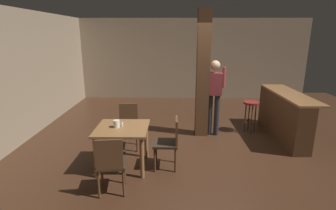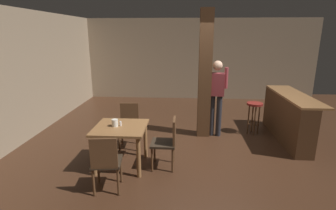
{
  "view_description": "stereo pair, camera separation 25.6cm",
  "coord_description": "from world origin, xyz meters",
  "views": [
    {
      "loc": [
        -0.76,
        -4.9,
        2.28
      ],
      "look_at": [
        -0.83,
        0.02,
        0.94
      ],
      "focal_mm": 28.0,
      "sensor_mm": 36.0,
      "label": 1
    },
    {
      "loc": [
        -0.51,
        -4.89,
        2.28
      ],
      "look_at": [
        -0.83,
        0.02,
        0.94
      ],
      "focal_mm": 28.0,
      "sensor_mm": 36.0,
      "label": 2
    }
  ],
  "objects": [
    {
      "name": "ground_plane",
      "position": [
        0.0,
        0.0,
        0.0
      ],
      "size": [
        10.8,
        10.8,
        0.0
      ],
      "primitive_type": "plane",
      "color": "#382114"
    },
    {
      "name": "wall_back",
      "position": [
        0.0,
        4.5,
        1.4
      ],
      "size": [
        8.0,
        0.1,
        2.8
      ],
      "primitive_type": "cube",
      "color": "gray",
      "rests_on": "ground_plane"
    },
    {
      "name": "wall_left",
      "position": [
        -4.0,
        0.0,
        1.4
      ],
      "size": [
        0.1,
        9.0,
        2.8
      ],
      "primitive_type": "cube",
      "color": "gray",
      "rests_on": "ground_plane"
    },
    {
      "name": "pillar",
      "position": [
        -0.07,
        0.88,
        1.4
      ],
      "size": [
        0.28,
        0.28,
        2.8
      ],
      "primitive_type": "cube",
      "color": "#4C301C",
      "rests_on": "ground_plane"
    },
    {
      "name": "dining_table",
      "position": [
        -1.61,
        -0.71,
        0.61
      ],
      "size": [
        0.88,
        0.88,
        0.74
      ],
      "color": "brown",
      "rests_on": "ground_plane"
    },
    {
      "name": "chair_east",
      "position": [
        -0.79,
        -0.72,
        0.51
      ],
      "size": [
        0.42,
        0.42,
        0.89
      ],
      "color": "#2D2319",
      "rests_on": "ground_plane"
    },
    {
      "name": "chair_south",
      "position": [
        -1.63,
        -1.53,
        0.51
      ],
      "size": [
        0.47,
        0.47,
        0.89
      ],
      "color": "#2D2319",
      "rests_on": "ground_plane"
    },
    {
      "name": "chair_north",
      "position": [
        -1.64,
        0.13,
        0.51
      ],
      "size": [
        0.45,
        0.45,
        0.89
      ],
      "color": "#2D2319",
      "rests_on": "ground_plane"
    },
    {
      "name": "napkin_cup",
      "position": [
        -1.7,
        -0.71,
        0.8
      ],
      "size": [
        0.11,
        0.11,
        0.13
      ],
      "primitive_type": "cylinder",
      "color": "silver",
      "rests_on": "dining_table"
    },
    {
      "name": "salt_shaker",
      "position": [
        -1.61,
        -0.68,
        0.78
      ],
      "size": [
        0.03,
        0.03,
        0.08
      ],
      "primitive_type": "cylinder",
      "color": "silver",
      "rests_on": "dining_table"
    },
    {
      "name": "standing_person",
      "position": [
        0.19,
        0.85,
        1.0
      ],
      "size": [
        0.47,
        0.25,
        1.72
      ],
      "color": "maroon",
      "rests_on": "ground_plane"
    },
    {
      "name": "bar_counter",
      "position": [
        1.75,
        0.75,
        0.52
      ],
      "size": [
        0.56,
        2.13,
        1.01
      ],
      "color": "brown",
      "rests_on": "ground_plane"
    },
    {
      "name": "bar_stool_near",
      "position": [
        1.1,
        1.01,
        0.57
      ],
      "size": [
        0.36,
        0.36,
        0.75
      ],
      "color": "maroon",
      "rests_on": "ground_plane"
    }
  ]
}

